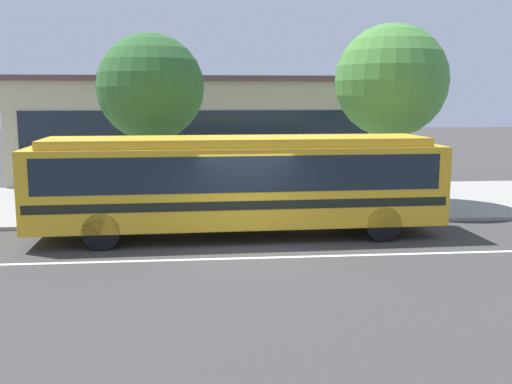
{
  "coord_description": "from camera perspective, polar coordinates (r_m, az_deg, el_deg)",
  "views": [
    {
      "loc": [
        -1.27,
        -15.11,
        4.0
      ],
      "look_at": [
        0.36,
        1.5,
        1.3
      ],
      "focal_mm": 41.66,
      "sensor_mm": 36.0,
      "label": 1
    }
  ],
  "objects": [
    {
      "name": "pedestrian_waiting_near_sign",
      "position": [
        18.87,
        -2.01,
        0.49
      ],
      "size": [
        0.43,
        0.43,
        1.76
      ],
      "color": "#283E38",
      "rests_on": "sidewalk_slab"
    },
    {
      "name": "street_tree_mid_block",
      "position": [
        21.93,
        12.89,
        10.34
      ],
      "size": [
        4.0,
        4.0,
        6.42
      ],
      "color": "brown",
      "rests_on": "sidewalk_slab"
    },
    {
      "name": "transit_bus",
      "position": [
        16.88,
        -1.69,
        1.23
      ],
      "size": [
        11.64,
        2.75,
        2.86
      ],
      "color": "gold",
      "rests_on": "ground_plane"
    },
    {
      "name": "sidewalk_slab",
      "position": [
        22.41,
        -2.26,
        -0.95
      ],
      "size": [
        60.0,
        8.0,
        0.12
      ],
      "primitive_type": "cube",
      "color": "gray",
      "rests_on": "ground_plane"
    },
    {
      "name": "ground_plane",
      "position": [
        15.68,
        -0.76,
        -5.59
      ],
      "size": [
        120.0,
        120.0,
        0.0
      ],
      "primitive_type": "plane",
      "color": "#3B3A39"
    },
    {
      "name": "bus_stop_sign",
      "position": [
        19.19,
        8.24,
        2.41
      ],
      "size": [
        0.1,
        0.44,
        2.58
      ],
      "color": "gray",
      "rests_on": "sidewalk_slab"
    },
    {
      "name": "lane_stripe_center",
      "position": [
        14.91,
        -0.5,
        -6.36
      ],
      "size": [
        56.0,
        0.16,
        0.01
      ],
      "primitive_type": "cube",
      "color": "silver",
      "rests_on": "ground_plane"
    },
    {
      "name": "street_tree_near_stop",
      "position": [
        21.05,
        -10.11,
        9.82
      ],
      "size": [
        3.69,
        3.69,
        6.03
      ],
      "color": "brown",
      "rests_on": "sidewalk_slab"
    },
    {
      "name": "station_building",
      "position": [
        29.67,
        -5.61,
        6.15
      ],
      "size": [
        16.78,
        7.89,
        4.88
      ],
      "color": "#AEA887",
      "rests_on": "ground_plane"
    }
  ]
}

